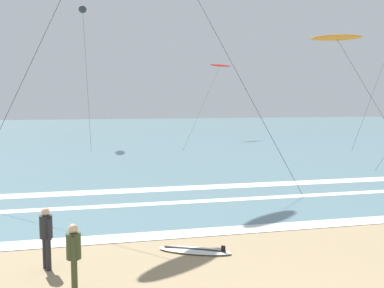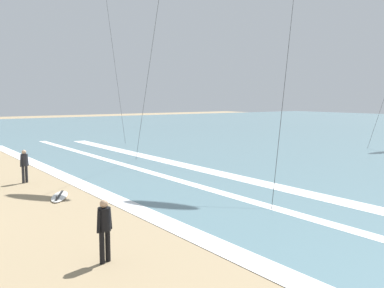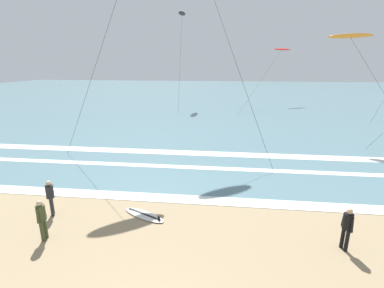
{
  "view_description": "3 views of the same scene",
  "coord_description": "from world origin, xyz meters",
  "px_view_note": "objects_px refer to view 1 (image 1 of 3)",
  "views": [
    {
      "loc": [
        -4.46,
        -4.96,
        4.27
      ],
      "look_at": [
        -0.03,
        14.04,
        2.32
      ],
      "focal_mm": 40.57,
      "sensor_mm": 36.0,
      "label": 1
    },
    {
      "loc": [
        15.72,
        1.1,
        4.12
      ],
      "look_at": [
        -0.51,
        12.46,
        1.95
      ],
      "focal_mm": 40.53,
      "sensor_mm": 36.0,
      "label": 2
    },
    {
      "loc": [
        1.61,
        -3.68,
        6.35
      ],
      "look_at": [
        -0.52,
        14.44,
        1.0
      ],
      "focal_mm": 26.04,
      "sensor_mm": 36.0,
      "label": 3
    }
  ],
  "objects_px": {
    "surfer_background_far": "(74,253)",
    "surfboard_left_pile": "(195,250)",
    "kite_black_high_right": "(83,10)",
    "kite_red_high_left": "(220,66)",
    "kite_orange_distant_low": "(337,38)",
    "surfer_left_far": "(46,233)"
  },
  "relations": [
    {
      "from": "surfer_background_far",
      "to": "surfboard_left_pile",
      "type": "xyz_separation_m",
      "value": [
        3.22,
        2.03,
        -0.91
      ]
    },
    {
      "from": "kite_black_high_right",
      "to": "kite_red_high_left",
      "type": "bearing_deg",
      "value": 12.93
    },
    {
      "from": "surfboard_left_pile",
      "to": "kite_red_high_left",
      "type": "bearing_deg",
      "value": 72.18
    },
    {
      "from": "kite_orange_distant_low",
      "to": "kite_red_high_left",
      "type": "bearing_deg",
      "value": 92.27
    },
    {
      "from": "surfer_left_far",
      "to": "kite_red_high_left",
      "type": "relative_size",
      "value": 0.12
    },
    {
      "from": "kite_orange_distant_low",
      "to": "surfer_background_far",
      "type": "bearing_deg",
      "value": -134.86
    },
    {
      "from": "surfer_left_far",
      "to": "surfer_background_far",
      "type": "distance_m",
      "value": 1.81
    },
    {
      "from": "surfer_background_far",
      "to": "kite_black_high_right",
      "type": "xyz_separation_m",
      "value": [
        -0.12,
        35.52,
        12.18
      ]
    },
    {
      "from": "surfer_left_far",
      "to": "surfboard_left_pile",
      "type": "relative_size",
      "value": 0.74
    },
    {
      "from": "kite_red_high_left",
      "to": "surfer_background_far",
      "type": "bearing_deg",
      "value": -111.16
    },
    {
      "from": "surfer_left_far",
      "to": "surfer_background_far",
      "type": "bearing_deg",
      "value": -66.13
    },
    {
      "from": "surfer_background_far",
      "to": "surfboard_left_pile",
      "type": "height_order",
      "value": "surfer_background_far"
    },
    {
      "from": "surfboard_left_pile",
      "to": "kite_orange_distant_low",
      "type": "distance_m",
      "value": 20.72
    },
    {
      "from": "surfer_left_far",
      "to": "kite_orange_distant_low",
      "type": "distance_m",
      "value": 23.29
    },
    {
      "from": "kite_red_high_left",
      "to": "kite_orange_distant_low",
      "type": "distance_m",
      "value": 22.95
    },
    {
      "from": "surfboard_left_pile",
      "to": "kite_black_high_right",
      "type": "relative_size",
      "value": 0.16
    },
    {
      "from": "surfer_left_far",
      "to": "kite_red_high_left",
      "type": "xyz_separation_m",
      "value": [
        15.84,
        37.36,
        7.34
      ]
    },
    {
      "from": "kite_black_high_right",
      "to": "kite_orange_distant_low",
      "type": "height_order",
      "value": "kite_black_high_right"
    },
    {
      "from": "surfboard_left_pile",
      "to": "kite_red_high_left",
      "type": "height_order",
      "value": "kite_red_high_left"
    },
    {
      "from": "kite_red_high_left",
      "to": "kite_black_high_right",
      "type": "xyz_separation_m",
      "value": [
        -15.22,
        -3.5,
        4.85
      ]
    },
    {
      "from": "kite_red_high_left",
      "to": "kite_black_high_right",
      "type": "bearing_deg",
      "value": -167.07
    },
    {
      "from": "surfer_left_far",
      "to": "kite_black_high_right",
      "type": "height_order",
      "value": "kite_black_high_right"
    }
  ]
}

